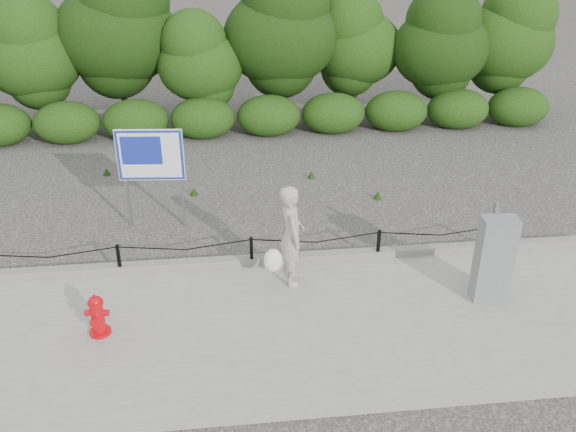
{
  "coord_description": "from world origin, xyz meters",
  "views": [
    {
      "loc": [
        -0.44,
        -10.12,
        6.35
      ],
      "look_at": [
        0.73,
        0.2,
        1.0
      ],
      "focal_mm": 38.0,
      "sensor_mm": 36.0,
      "label": 1
    }
  ],
  "objects_px": {
    "fire_hydrant": "(97,316)",
    "pedestrian": "(290,237)",
    "advertising_sign": "(151,159)",
    "utility_cabinet": "(494,259)"
  },
  "relations": [
    {
      "from": "fire_hydrant",
      "to": "pedestrian",
      "type": "xyz_separation_m",
      "value": [
        3.27,
        1.2,
        0.58
      ]
    },
    {
      "from": "pedestrian",
      "to": "advertising_sign",
      "type": "height_order",
      "value": "advertising_sign"
    },
    {
      "from": "pedestrian",
      "to": "advertising_sign",
      "type": "xyz_separation_m",
      "value": [
        -2.64,
        2.62,
        0.56
      ]
    },
    {
      "from": "fire_hydrant",
      "to": "advertising_sign",
      "type": "xyz_separation_m",
      "value": [
        0.63,
        3.82,
        1.14
      ]
    },
    {
      "from": "fire_hydrant",
      "to": "utility_cabinet",
      "type": "xyz_separation_m",
      "value": [
        6.69,
        0.26,
        0.45
      ]
    },
    {
      "from": "utility_cabinet",
      "to": "advertising_sign",
      "type": "relative_size",
      "value": 0.79
    },
    {
      "from": "fire_hydrant",
      "to": "advertising_sign",
      "type": "distance_m",
      "value": 4.04
    },
    {
      "from": "fire_hydrant",
      "to": "pedestrian",
      "type": "bearing_deg",
      "value": 26.86
    },
    {
      "from": "advertising_sign",
      "to": "fire_hydrant",
      "type": "bearing_deg",
      "value": -94.09
    },
    {
      "from": "advertising_sign",
      "to": "utility_cabinet",
      "type": "bearing_deg",
      "value": -25.14
    }
  ]
}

